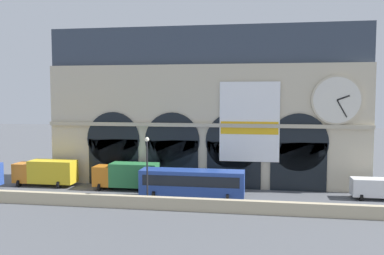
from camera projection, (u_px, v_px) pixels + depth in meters
The scene contains 8 objects.
ground_plane at pixel (196, 198), 44.13m from camera, with size 200.00×200.00×0.00m, color #54565B.
quay_parapet_wall at pixel (188, 204), 39.13m from camera, with size 90.00×0.70×1.23m, color #BCAD8C.
station_building at pixel (206, 109), 50.58m from camera, with size 38.28×5.03×19.17m.
box_truck_west at pixel (46, 172), 49.84m from camera, with size 7.50×2.91×3.12m.
box_truck_midwest at pixel (127, 175), 47.84m from camera, with size 7.50×2.91×3.12m.
bus_center at pixel (192, 182), 43.43m from camera, with size 11.00×3.25×3.10m.
van_east at pixel (377, 188), 43.41m from camera, with size 5.20×2.48×2.20m.
street_lamp_quayside at pixel (147, 162), 40.30m from camera, with size 0.44×0.44×6.90m.
Camera 1 is at (6.50, -42.90, 11.02)m, focal length 38.53 mm.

